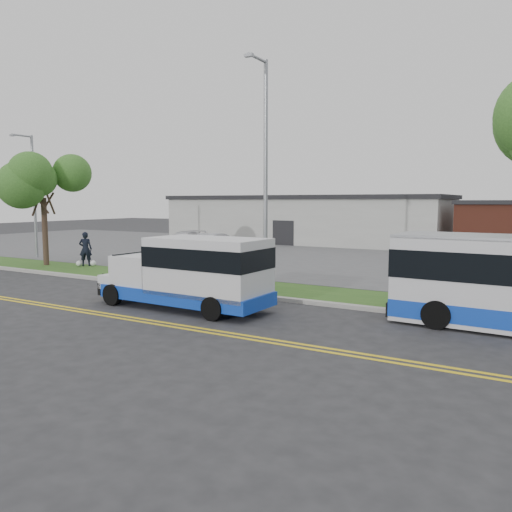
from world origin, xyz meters
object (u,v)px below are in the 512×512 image
Objects in this scene: tree_west at (43,179)px; shuttle_bus at (193,271)px; pedestrian at (86,249)px; parked_car_a at (207,244)px; streetlight_near at (265,167)px; streetlight_far at (33,191)px; parked_car_b at (184,240)px.

tree_west reaches higher than shuttle_bus.
pedestrian reaches higher than parked_car_a.
shuttle_bus is at bearing -94.45° from streetlight_near.
streetlight_far reaches higher than parked_car_b.
streetlight_near is (15.00, -0.47, 0.11)m from tree_west.
streetlight_far is 11.92m from parked_car_a.
tree_west is at bearing 162.39° from shuttle_bus.
streetlight_near is 4.81× the size of pedestrian.
pedestrian is (-12.19, 5.81, -0.28)m from shuttle_bus.
streetlight_far is at bearing 171.95° from streetlight_near.
shuttle_bus is 16.94m from parked_car_a.
pedestrian is at bearing -86.10° from parked_car_b.
shuttle_bus is 1.47× the size of parked_car_b.
shuttle_bus is (14.65, -5.01, -3.75)m from tree_west.
shuttle_bus is (18.65, -7.23, -3.10)m from streetlight_far.
parked_car_a is (-9.88, 9.45, -4.38)m from streetlight_near.
parked_car_a is (-9.53, 13.99, -0.52)m from shuttle_bus.
shuttle_bus reaches higher than parked_car_b.
pedestrian is at bearing 174.21° from streetlight_near.
parked_car_a is (2.67, 8.18, -0.23)m from pedestrian.
pedestrian is 0.43× the size of parked_car_b.
streetlight_near reaches higher than tree_west.
tree_west is 1.51× the size of parked_car_a.
tree_west is 0.86× the size of streetlight_far.
streetlight_far is at bearing -119.62° from parked_car_b.
parked_car_b is at bearing -115.84° from pedestrian.
streetlight_far is 20.24m from shuttle_bus.
streetlight_near is 13.28m from pedestrian.
streetlight_near is 19.20m from streetlight_far.
parked_car_b is (-14.59, 12.83, -4.46)m from streetlight_near.
tree_west is at bearing -28.98° from streetlight_far.
tree_west is 15.93m from shuttle_bus.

